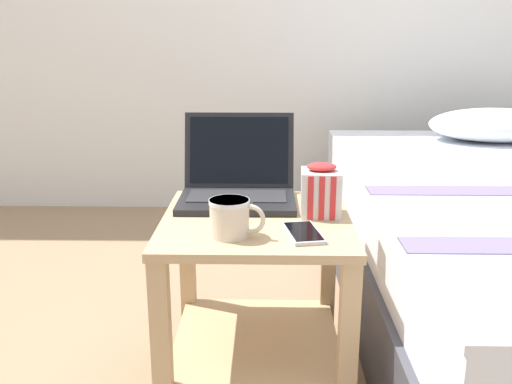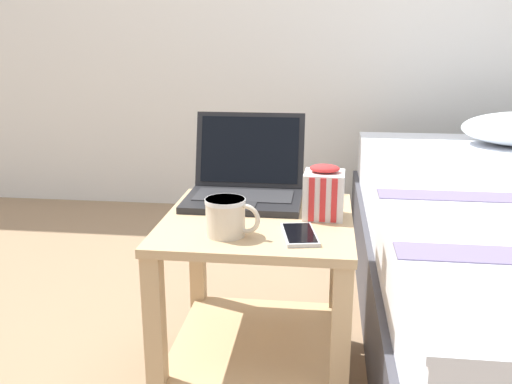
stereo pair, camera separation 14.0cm
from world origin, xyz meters
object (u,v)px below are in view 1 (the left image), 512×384
at_px(snack_bag, 321,191).
at_px(cell_phone, 303,233).
at_px(mug_front_left, 231,216).
at_px(laptop, 238,184).

distance_m(snack_bag, cell_phone, 0.17).
height_order(mug_front_left, cell_phone, mug_front_left).
xyz_separation_m(mug_front_left, cell_phone, (0.17, 0.01, -0.04)).
distance_m(mug_front_left, cell_phone, 0.18).
relative_size(snack_bag, cell_phone, 0.88).
xyz_separation_m(laptop, mug_front_left, (-0.00, -0.30, 0.00)).
height_order(snack_bag, cell_phone, snack_bag).
height_order(laptop, mug_front_left, laptop).
bearing_deg(snack_bag, laptop, 148.99).
bearing_deg(mug_front_left, laptop, 89.72).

